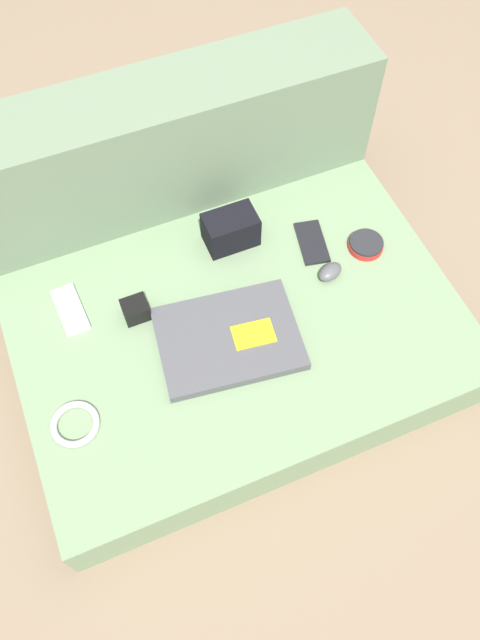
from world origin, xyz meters
The scene contains 11 objects.
ground_plane centered at (0.00, 0.00, 0.00)m, with size 8.00×8.00×0.00m, color #7A6651.
couch_seat centered at (0.00, 0.00, 0.07)m, with size 0.99×0.67×0.14m.
couch_backrest centered at (0.00, 0.44, 0.22)m, with size 0.99×0.20×0.44m.
laptop centered at (-0.04, -0.03, 0.15)m, with size 0.33×0.26×0.03m.
computer_mouse centered at (0.24, 0.04, 0.15)m, with size 0.07×0.06×0.03m.
speaker_puck centered at (0.36, 0.08, 0.15)m, with size 0.08×0.08×0.02m.
phone_silver centered at (-0.34, 0.18, 0.14)m, with size 0.06×0.13×0.01m.
phone_black centered at (0.25, 0.14, 0.14)m, with size 0.09×0.13×0.01m.
camera_pouch centered at (0.07, 0.22, 0.18)m, with size 0.12×0.08×0.09m.
charger_brick centered at (-0.20, 0.11, 0.16)m, with size 0.06×0.05×0.05m.
cable_coil centered at (-0.40, -0.09, 0.14)m, with size 0.10×0.10×0.01m.
Camera 1 is at (-0.26, -0.63, 1.35)m, focal length 35.00 mm.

